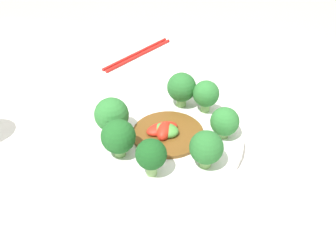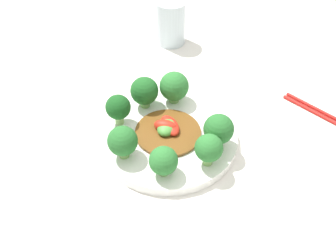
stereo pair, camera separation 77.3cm
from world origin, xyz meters
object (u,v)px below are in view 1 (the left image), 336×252
Objects in this scene: plate at (168,139)px; broccoli_west at (112,115)px; broccoli_northeast at (206,94)px; chopsticks at (138,54)px; broccoli_southeast at (206,148)px; broccoli_south at (151,155)px; broccoli_southwest at (118,137)px; broccoli_north at (182,88)px; stirfry_center at (166,132)px; broccoli_east at (225,122)px.

broccoli_west reaches higher than plate.
chopsticks is (-0.18, 0.23, -0.05)m from broccoli_northeast.
plate is 3.88× the size of broccoli_west.
broccoli_southeast reaches higher than broccoli_northeast.
broccoli_south reaches higher than plate.
broccoli_south is at bearing -74.68° from chopsticks.
broccoli_southwest reaches higher than broccoli_southeast.
broccoli_north is (0.02, 0.19, 0.00)m from broccoli_south.
stirfry_center is (0.09, 0.01, -0.03)m from broccoli_west.
stirfry_center reaches higher than plate.
chopsticks is (-0.22, 0.30, -0.05)m from broccoli_east.
broccoli_west is (-0.10, -0.01, 0.05)m from plate.
broccoli_north reaches higher than broccoli_southwest.
broccoli_southwest is at bearing -137.81° from stirfry_center.
broccoli_west is at bearing -85.24° from chopsticks.
broccoli_south is at bearing -96.48° from broccoli_north.
stirfry_center is (-0.06, -0.08, -0.03)m from broccoli_northeast.
broccoli_west is 0.36× the size of chopsticks.
broccoli_east is 0.08m from broccoli_northeast.
plate is 0.11m from broccoli_west.
broccoli_northeast reaches higher than plate.
broccoli_west reaches higher than broccoli_southeast.
broccoli_northeast is at bearing 48.32° from broccoli_southwest.
broccoli_southeast is at bearing -108.16° from broccoli_east.
broccoli_southwest is at bearing -117.68° from broccoli_north.
broccoli_east reaches higher than stirfry_center.
broccoli_southeast is 0.34× the size of chopsticks.
plate is 0.11m from broccoli_south.
broccoli_south reaches higher than broccoli_northeast.
broccoli_northeast is at bearing -51.87° from chopsticks.
broccoli_northeast is (-0.04, 0.07, 0.01)m from broccoli_east.
broccoli_south is 0.52× the size of stirfry_center.
chopsticks is (-0.12, 0.32, -0.02)m from stirfry_center.
broccoli_west reaches higher than chopsticks.
plate is 4.64× the size of broccoli_east.
broccoli_south is at bearing -110.81° from broccoli_northeast.
broccoli_southeast is 0.15m from broccoli_northeast.
broccoli_east is at bearing -44.35° from broccoli_north.
broccoli_west is at bearing -150.01° from broccoli_northeast.
broccoli_west is at bearing 160.40° from broccoli_southeast.
broccoli_southeast reaches higher than plate.
broccoli_northeast is 0.05m from broccoli_north.
chopsticks is at bearing 105.32° from broccoli_south.
broccoli_west is 0.33m from chopsticks.
stirfry_center is at bearing -69.12° from chopsticks.
plate is 1.40× the size of chopsticks.
broccoli_southwest is 0.98× the size of broccoli_west.
broccoli_north is (-0.08, 0.08, 0.01)m from broccoli_east.
chopsticks is at bearing 111.47° from plate.
broccoli_east is at bearing 7.23° from stirfry_center.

